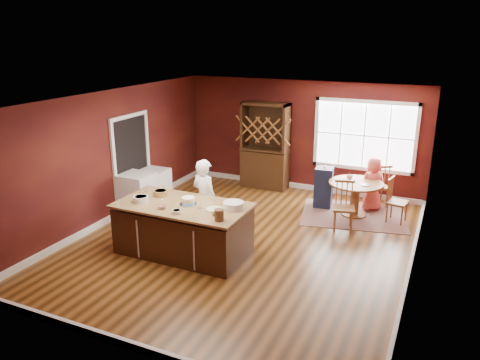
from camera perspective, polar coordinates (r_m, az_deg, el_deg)
name	(u,v)px	position (r m, az deg, el deg)	size (l,w,h in m)	color
room_shell	(244,174)	(8.47, 0.55, 0.78)	(7.00, 7.00, 7.00)	brown
window	(364,136)	(11.26, 14.92, 5.25)	(2.36, 0.10, 1.66)	white
doorway	(132,164)	(10.54, -13.02, 1.89)	(0.08, 1.26, 2.13)	white
kitchen_island	(183,230)	(8.44, -6.92, -6.02)	(2.34, 1.23, 0.92)	#381D10
dining_table	(355,192)	(10.29, 13.88, -1.42)	(1.14, 1.14, 0.75)	brown
baker	(205,199)	(8.88, -4.33, -2.34)	(0.57, 0.37, 1.56)	white
layer_cake	(188,201)	(8.22, -6.32, -2.56)	(0.31, 0.31, 0.13)	white
bowl_blue	(141,199)	(8.48, -11.98, -2.28)	(0.27, 0.27, 0.10)	white
bowl_yellow	(161,193)	(8.73, -9.66, -1.57)	(0.27, 0.27, 0.10)	#936032
bowl_pink	(162,207)	(8.10, -9.54, -3.28)	(0.16, 0.16, 0.06)	white
bowl_olive	(177,212)	(7.86, -7.73, -3.85)	(0.16, 0.16, 0.06)	beige
drinking_glass	(200,204)	(8.02, -4.92, -2.90)	(0.08, 0.08, 0.16)	white
dinner_plate	(214,209)	(7.96, -3.13, -3.58)	(0.29, 0.29, 0.02)	beige
white_tub	(234,205)	(7.98, -0.79, -3.11)	(0.35, 0.35, 0.12)	white
stoneware_crock	(219,215)	(7.49, -2.55, -4.28)	(0.16, 0.16, 0.19)	#462918
toy_figurine	(214,213)	(7.69, -3.17, -4.07)	(0.05, 0.05, 0.09)	yellow
rug	(354,215)	(10.47, 13.67, -4.15)	(2.17, 1.68, 0.01)	brown
chair_east	(398,200)	(10.20, 18.67, -2.37)	(0.40, 0.38, 0.96)	#966225
chair_south	(344,206)	(9.51, 12.54, -3.13)	(0.42, 0.40, 1.00)	brown
chair_north	(378,185)	(10.98, 16.48, -0.55)	(0.43, 0.41, 1.02)	olive
seated_woman	(373,184)	(10.70, 15.87, -0.46)	(0.59, 0.38, 1.20)	#EC5C55
high_chair	(324,186)	(10.68, 10.15, -0.78)	(0.39, 0.39, 0.96)	black
toddler	(326,171)	(10.68, 10.42, 1.07)	(0.18, 0.14, 0.26)	#8CA5BF
table_plate	(365,185)	(10.08, 15.01, -0.57)	(0.19, 0.19, 0.01)	beige
table_cup	(350,177)	(10.38, 13.21, 0.35)	(0.13, 0.13, 0.10)	silver
hutch	(265,146)	(11.73, 3.08, 4.19)	(1.18, 0.49, 2.15)	#3E1E13
washer	(137,195)	(10.27, -12.40, -1.77)	(0.64, 0.62, 0.93)	silver
dryer	(155,188)	(10.77, -10.38, -0.93)	(0.59, 0.57, 0.86)	silver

